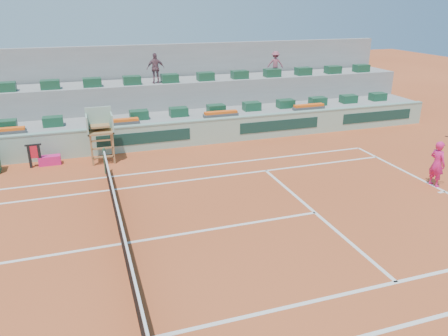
{
  "coord_description": "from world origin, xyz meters",
  "views": [
    {
      "loc": [
        -0.69,
        -11.53,
        6.64
      ],
      "look_at": [
        4.0,
        2.5,
        1.0
      ],
      "focal_mm": 35.0,
      "sensor_mm": 36.0,
      "label": 1
    }
  ],
  "objects": [
    {
      "name": "ground",
      "position": [
        0.0,
        0.0,
        0.0
      ],
      "size": [
        90.0,
        90.0,
        0.0
      ],
      "primitive_type": "plane",
      "color": "#AD4721",
      "rests_on": "ground"
    },
    {
      "name": "seating_tier_lower",
      "position": [
        0.0,
        10.7,
        0.6
      ],
      "size": [
        36.0,
        4.0,
        1.2
      ],
      "primitive_type": "cube",
      "color": "#959592",
      "rests_on": "ground"
    },
    {
      "name": "seating_tier_upper",
      "position": [
        0.0,
        12.3,
        1.3
      ],
      "size": [
        36.0,
        2.4,
        2.6
      ],
      "primitive_type": "cube",
      "color": "#959592",
      "rests_on": "ground"
    },
    {
      "name": "stadium_back_wall",
      "position": [
        0.0,
        13.9,
        2.2
      ],
      "size": [
        36.0,
        0.4,
        4.4
      ],
      "primitive_type": "cube",
      "color": "#959592",
      "rests_on": "ground"
    },
    {
      "name": "player_bag",
      "position": [
        -2.23,
        7.79,
        0.2
      ],
      "size": [
        0.91,
        0.4,
        0.4
      ],
      "primitive_type": "cube",
      "color": "#E21D73",
      "rests_on": "ground"
    },
    {
      "name": "spectator_mid",
      "position": [
        3.27,
        11.63,
        3.39
      ],
      "size": [
        0.92,
        0.38,
        1.57
      ],
      "primitive_type": "imported",
      "rotation": [
        0.0,
        0.0,
        3.14
      ],
      "color": "#724C57",
      "rests_on": "seating_tier_upper"
    },
    {
      "name": "spectator_right",
      "position": [
        10.31,
        11.99,
        3.3
      ],
      "size": [
        1.03,
        0.82,
        1.4
      ],
      "primitive_type": "imported",
      "rotation": [
        0.0,
        0.0,
        2.75
      ],
      "color": "#92495A",
      "rests_on": "seating_tier_upper"
    },
    {
      "name": "court_lines",
      "position": [
        0.0,
        0.0,
        0.01
      ],
      "size": [
        23.89,
        11.09,
        0.01
      ],
      "color": "white",
      "rests_on": "ground"
    },
    {
      "name": "tennis_net",
      "position": [
        0.0,
        0.0,
        0.53
      ],
      "size": [
        0.1,
        11.97,
        1.1
      ],
      "color": "black",
      "rests_on": "ground"
    },
    {
      "name": "advertising_hoarding",
      "position": [
        0.02,
        8.5,
        0.63
      ],
      "size": [
        36.0,
        0.34,
        1.26
      ],
      "color": "#92B8A2",
      "rests_on": "ground"
    },
    {
      "name": "umpire_chair",
      "position": [
        0.0,
        7.5,
        1.54
      ],
      "size": [
        1.1,
        0.9,
        2.4
      ],
      "color": "olive",
      "rests_on": "ground"
    },
    {
      "name": "seat_row_lower",
      "position": [
        0.0,
        9.8,
        1.42
      ],
      "size": [
        32.9,
        0.6,
        0.44
      ],
      "color": "#18482E",
      "rests_on": "seating_tier_lower"
    },
    {
      "name": "seat_row_upper",
      "position": [
        0.0,
        11.7,
        2.82
      ],
      "size": [
        32.9,
        0.6,
        0.44
      ],
      "color": "#18482E",
      "rests_on": "seating_tier_upper"
    },
    {
      "name": "flower_planters",
      "position": [
        -1.5,
        9.0,
        1.33
      ],
      "size": [
        26.8,
        0.36,
        0.28
      ],
      "color": "#4B4B4B",
      "rests_on": "seating_tier_lower"
    },
    {
      "name": "towel_rack",
      "position": [
        -2.79,
        7.64,
        0.6
      ],
      "size": [
        0.65,
        0.11,
        1.03
      ],
      "color": "black",
      "rests_on": "ground"
    },
    {
      "name": "tennis_player",
      "position": [
        11.92,
        0.63,
        0.9
      ],
      "size": [
        0.5,
        0.91,
        2.28
      ],
      "color": "#E21D73",
      "rests_on": "ground"
    }
  ]
}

